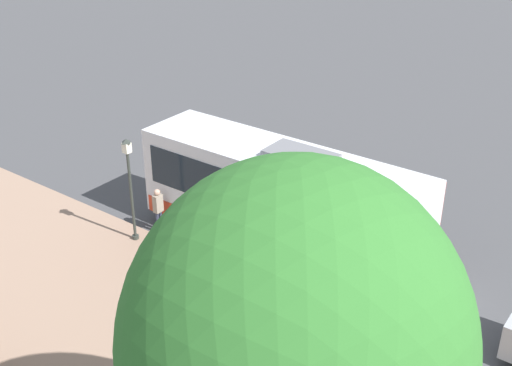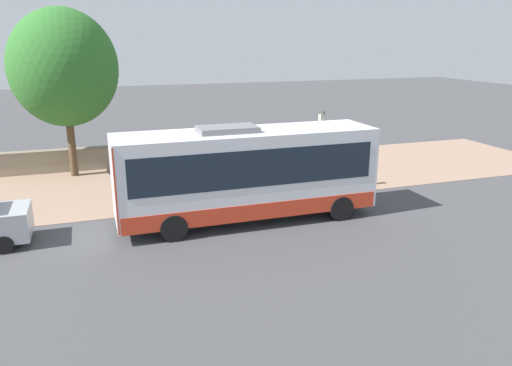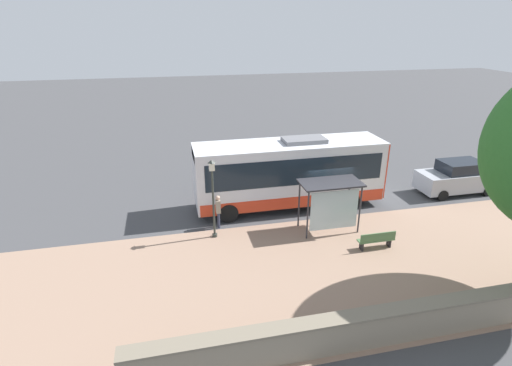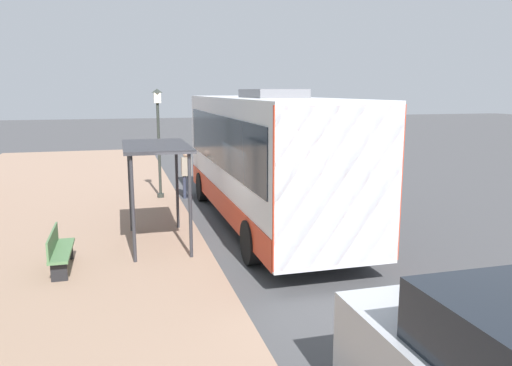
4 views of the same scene
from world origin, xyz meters
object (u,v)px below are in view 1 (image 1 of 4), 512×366
at_px(street_lamp_near, 130,181).
at_px(shade_tree, 294,344).
at_px(bus, 280,198).
at_px(bench, 244,349).
at_px(pedestrian, 158,207).
at_px(bus_shelter, 248,248).

xyz_separation_m(street_lamp_near, shade_tree, (-6.82, -11.11, 3.30)).
xyz_separation_m(bus, street_lamp_near, (-2.58, 4.48, 0.33)).
height_order(bus, street_lamp_near, street_lamp_near).
xyz_separation_m(bus, bench, (-5.30, -2.49, -1.51)).
height_order(pedestrian, street_lamp_near, street_lamp_near).
height_order(bus_shelter, shade_tree, shade_tree).
distance_m(bus_shelter, street_lamp_near, 5.59).
distance_m(bus_shelter, pedestrian, 5.56).
height_order(bus, pedestrian, bus).
relative_size(street_lamp_near, shade_tree, 0.45).
height_order(pedestrian, bench, pedestrian).
relative_size(pedestrian, shade_tree, 0.20).
height_order(bus_shelter, pedestrian, bus_shelter).
bearing_deg(pedestrian, bus, -68.10).
height_order(bus_shelter, bench, bus_shelter).
bearing_deg(bench, street_lamp_near, 68.76).
relative_size(bus, shade_tree, 1.19).
xyz_separation_m(bus_shelter, pedestrian, (1.56, 5.23, -1.05)).
xyz_separation_m(bus_shelter, bench, (-2.06, -1.42, -1.59)).
xyz_separation_m(bench, street_lamp_near, (2.71, 6.97, 1.84)).
xyz_separation_m(pedestrian, street_lamp_near, (-0.91, 0.32, 1.30)).
distance_m(bus, shade_tree, 12.07).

